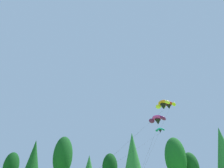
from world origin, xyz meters
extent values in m
ellipsoid|color=#0F3D14|center=(-39.85, 56.19, 6.40)|extent=(4.64, 4.64, 8.26)
cone|color=#144719|center=(-31.92, 55.58, 8.81)|extent=(4.68, 4.68, 10.35)
ellipsoid|color=#144719|center=(-22.48, 56.48, 8.97)|extent=(5.79, 5.79, 11.59)
cone|color=#2D7033|center=(-14.19, 57.22, 5.74)|extent=(3.60, 3.60, 6.74)
ellipsoid|color=#0F3D14|center=(-8.06, 57.90, 5.79)|extent=(4.37, 4.37, 7.48)
cone|color=#2D7033|center=(-0.62, 53.02, 8.95)|extent=(4.72, 4.72, 10.51)
ellipsoid|color=#19561E|center=(10.03, 52.45, 7.49)|extent=(5.13, 5.13, 9.68)
ellipsoid|color=#144719|center=(13.59, 56.17, 5.48)|extent=(4.23, 4.23, 7.07)
cone|color=#2D7033|center=(21.71, 54.41, 9.31)|extent=(4.85, 4.85, 10.93)
ellipsoid|color=teal|center=(7.05, 39.98, 11.89)|extent=(1.34, 1.14, 0.59)
ellipsoid|color=#0F666B|center=(7.70, 39.71, 11.69)|extent=(0.73, 0.80, 0.68)
ellipsoid|color=#0F666B|center=(6.40, 40.25, 11.69)|extent=(0.80, 0.81, 0.68)
cone|color=black|center=(7.08, 40.05, 11.46)|extent=(0.83, 0.83, 0.55)
cylinder|color=black|center=(1.91, 31.60, 6.40)|extent=(10.34, 16.90, 9.57)
ellipsoid|color=red|center=(9.65, 45.30, 19.01)|extent=(2.40, 2.11, 1.20)
ellipsoid|color=yellow|center=(10.83, 44.86, 18.65)|extent=(1.24, 1.54, 1.33)
ellipsoid|color=yellow|center=(8.48, 45.74, 18.65)|extent=(1.48, 1.51, 1.33)
cone|color=black|center=(9.70, 45.43, 18.23)|extent=(1.45, 1.45, 0.97)
cylinder|color=black|center=(6.42, 35.46, 9.47)|extent=(6.58, 19.95, 16.57)
ellipsoid|color=orange|center=(8.02, 34.62, 15.60)|extent=(2.34, 2.47, 0.97)
ellipsoid|color=yellow|center=(8.85, 33.58, 15.22)|extent=(1.52, 1.47, 1.17)
ellipsoid|color=yellow|center=(7.20, 35.66, 15.22)|extent=(1.43, 1.50, 1.17)
cone|color=black|center=(8.12, 34.69, 14.78)|extent=(1.68, 1.68, 1.02)
cylinder|color=black|center=(2.43, 28.93, 7.94)|extent=(11.38, 11.55, 12.66)
ellipsoid|color=#D12893|center=(6.78, 32.77, 12.26)|extent=(2.30, 2.15, 1.00)
ellipsoid|color=#66144C|center=(7.77, 32.14, 11.93)|extent=(1.34, 1.43, 1.15)
ellipsoid|color=#66144C|center=(5.80, 33.41, 11.93)|extent=(1.39, 1.43, 1.15)
cone|color=black|center=(6.85, 32.88, 11.54)|extent=(1.46, 1.46, 0.90)
cylinder|color=black|center=(4.99, 29.19, 6.14)|extent=(3.73, 7.40, 9.90)
camera|label=1|loc=(7.07, -0.98, 2.79)|focal=31.34mm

